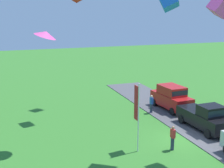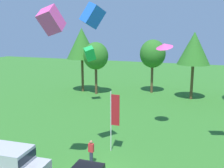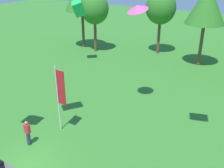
{
  "view_description": "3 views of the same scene",
  "coord_description": "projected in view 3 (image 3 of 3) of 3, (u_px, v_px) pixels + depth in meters",
  "views": [
    {
      "loc": [
        -18.37,
        12.14,
        9.17
      ],
      "look_at": [
        1.48,
        4.97,
        4.23
      ],
      "focal_mm": 50.0,
      "sensor_mm": 36.0,
      "label": 1
    },
    {
      "loc": [
        5.66,
        -13.44,
        9.06
      ],
      "look_at": [
        -0.67,
        3.95,
        5.22
      ],
      "focal_mm": 42.0,
      "sensor_mm": 36.0,
      "label": 2
    },
    {
      "loc": [
        10.14,
        -7.23,
        10.34
      ],
      "look_at": [
        1.56,
        6.96,
        2.83
      ],
      "focal_mm": 42.0,
      "sensor_mm": 36.0,
      "label": 3
    }
  ],
  "objects": [
    {
      "name": "kite_delta_near_flag",
      "position": [
        137.0,
        8.0,
        17.71
      ],
      "size": [
        1.92,
        1.94,
        0.78
      ],
      "primitive_type": "cone",
      "rotation": [
        0.31,
        0.0,
        5.9
      ],
      "color": "#EA4C9E"
    },
    {
      "name": "person_watching_sky",
      "position": [
        28.0,
        133.0,
        16.24
      ],
      "size": [
        0.36,
        0.24,
        1.71
      ],
      "color": "#2D334C",
      "rests_on": "ground"
    },
    {
      "name": "kite_box_high_right",
      "position": [
        79.0,
        8.0,
        27.75
      ],
      "size": [
        1.53,
        1.98,
        1.98
      ],
      "primitive_type": "cube",
      "rotation": [
        -0.35,
        0.3,
        3.73
      ],
      "color": "green"
    },
    {
      "name": "tree_lone_near",
      "position": [
        95.0,
        9.0,
        32.5
      ],
      "size": [
        3.5,
        3.5,
        7.4
      ],
      "color": "brown",
      "rests_on": "ground"
    },
    {
      "name": "ground_plane",
      "position": [
        24.0,
        168.0,
        14.68
      ],
      "size": [
        120.0,
        120.0,
        0.0
      ],
      "primitive_type": "plane",
      "color": "#337528"
    },
    {
      "name": "tree_center_back",
      "position": [
        207.0,
        4.0,
        27.14
      ],
      "size": [
        4.18,
        4.18,
        8.83
      ],
      "color": "brown",
      "rests_on": "ground"
    },
    {
      "name": "tree_far_left",
      "position": [
        161.0,
        8.0,
        31.64
      ],
      "size": [
        3.66,
        3.66,
        7.72
      ],
      "color": "brown",
      "rests_on": "ground"
    },
    {
      "name": "flag_banner",
      "position": [
        60.0,
        92.0,
        16.78
      ],
      "size": [
        0.71,
        0.08,
        4.68
      ],
      "color": "silver",
      "rests_on": "ground"
    }
  ]
}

